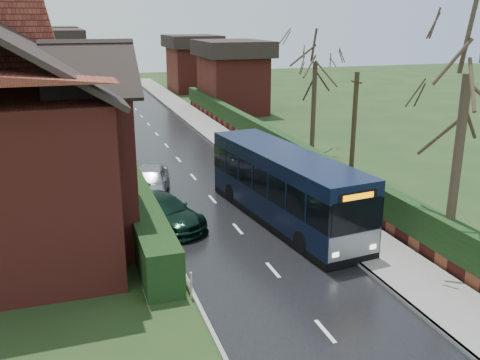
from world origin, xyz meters
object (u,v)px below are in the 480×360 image
object	(u,v)px
car_silver	(150,182)
telegraph_pole	(353,141)
bus_stop_sign	(274,159)
bus	(285,188)
brick_house	(4,126)
car_green	(162,211)

from	to	relation	value
car_silver	telegraph_pole	bearing A→B (deg)	-12.12
bus_stop_sign	telegraph_pole	size ratio (longest dim) A/B	0.43
telegraph_pole	car_silver	bearing A→B (deg)	152.52
bus	car_silver	world-z (taller)	bus
bus_stop_sign	car_silver	bearing A→B (deg)	159.29
bus	bus_stop_sign	size ratio (longest dim) A/B	3.84
brick_house	car_silver	bearing A→B (deg)	23.87
car_green	telegraph_pole	bearing A→B (deg)	-26.54
bus	telegraph_pole	bearing A→B (deg)	4.61
brick_house	car_silver	xyz separation A→B (m)	(5.93, 2.63, -3.62)
brick_house	bus	distance (m)	11.57
bus	car_silver	distance (m)	7.18
bus_stop_sign	car_green	bearing A→B (deg)	-163.90
bus_stop_sign	telegraph_pole	distance (m)	4.17
bus	car_green	bearing A→B (deg)	161.88
car_silver	bus_stop_sign	distance (m)	6.24
car_green	bus_stop_sign	distance (m)	6.75
brick_house	telegraph_pole	bearing A→B (deg)	-6.77
bus_stop_sign	telegraph_pole	xyz separation A→B (m)	(2.60, -2.95, 1.38)
bus	telegraph_pole	xyz separation A→B (m)	(3.60, 0.73, 1.63)
car_green	telegraph_pole	world-z (taller)	telegraph_pole
telegraph_pole	bus	bearing A→B (deg)	-169.12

